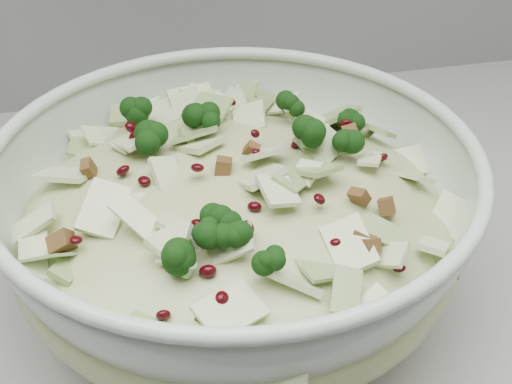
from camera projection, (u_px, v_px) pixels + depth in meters
mixing_bowl at (236, 226)px, 0.55m from camera, size 0.40×0.40×0.15m
salad at (235, 201)px, 0.53m from camera, size 0.43×0.43×0.15m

